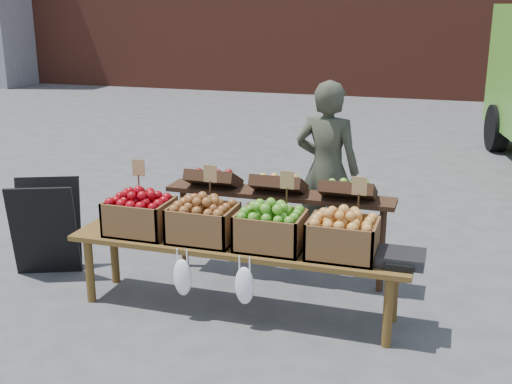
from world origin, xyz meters
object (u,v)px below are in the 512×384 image
(crate_red_apples, at_px, (271,231))
(chalkboard_sign, at_px, (46,227))
(back_table, at_px, (278,223))
(weighing_scale, at_px, (401,258))
(crate_green_apples, at_px, (343,238))
(vendor, at_px, (327,170))
(display_bench, at_px, (237,278))
(crate_golden_apples, at_px, (140,217))
(crate_russet_pears, at_px, (203,223))

(crate_red_apples, bearing_deg, chalkboard_sign, 174.37)
(back_table, height_order, weighing_scale, back_table)
(chalkboard_sign, relative_size, crate_green_apples, 1.74)
(vendor, relative_size, display_bench, 0.63)
(chalkboard_sign, relative_size, crate_red_apples, 1.74)
(display_bench, xyz_separation_m, crate_red_apples, (0.28, 0.00, 0.42))
(chalkboard_sign, xyz_separation_m, crate_golden_apples, (1.06, -0.21, 0.28))
(crate_golden_apples, relative_size, crate_red_apples, 1.00)
(crate_russet_pears, distance_m, weighing_scale, 1.53)
(crate_golden_apples, distance_m, crate_red_apples, 1.10)
(chalkboard_sign, xyz_separation_m, weighing_scale, (3.14, -0.21, 0.18))
(crate_red_apples, xyz_separation_m, weighing_scale, (0.98, 0.00, -0.10))
(display_bench, relative_size, crate_green_apples, 5.40)
(crate_red_apples, relative_size, weighing_scale, 1.47)
(display_bench, height_order, crate_golden_apples, crate_golden_apples)
(chalkboard_sign, height_order, crate_golden_apples, chalkboard_sign)
(crate_red_apples, xyz_separation_m, crate_green_apples, (0.55, 0.00, 0.00))
(back_table, distance_m, display_bench, 0.77)
(crate_russet_pears, bearing_deg, vendor, 63.46)
(vendor, distance_m, crate_russet_pears, 1.56)
(crate_russet_pears, relative_size, weighing_scale, 1.47)
(back_table, relative_size, crate_red_apples, 4.20)
(crate_golden_apples, xyz_separation_m, crate_green_apples, (1.65, 0.00, 0.00))
(back_table, relative_size, display_bench, 0.78)
(crate_red_apples, bearing_deg, display_bench, 180.00)
(crate_golden_apples, bearing_deg, crate_red_apples, 0.00)
(display_bench, xyz_separation_m, weighing_scale, (1.25, 0.00, 0.33))
(back_table, height_order, crate_russet_pears, back_table)
(display_bench, distance_m, crate_russet_pears, 0.51)
(vendor, height_order, crate_red_apples, vendor)
(back_table, height_order, crate_green_apples, back_table)
(weighing_scale, bearing_deg, display_bench, 180.00)
(vendor, relative_size, crate_golden_apples, 3.40)
(back_table, bearing_deg, crate_red_apples, -79.05)
(crate_russet_pears, bearing_deg, display_bench, 0.00)
(crate_golden_apples, bearing_deg, weighing_scale, 0.00)
(vendor, height_order, crate_green_apples, vendor)
(crate_golden_apples, xyz_separation_m, crate_russet_pears, (0.55, 0.00, 0.00))
(crate_red_apples, bearing_deg, weighing_scale, 0.00)
(chalkboard_sign, bearing_deg, back_table, -8.71)
(display_bench, relative_size, crate_red_apples, 5.40)
(crate_golden_apples, bearing_deg, display_bench, 0.00)
(vendor, bearing_deg, display_bench, 78.66)
(back_table, relative_size, crate_green_apples, 4.20)
(vendor, bearing_deg, back_table, 72.51)
(chalkboard_sign, bearing_deg, crate_golden_apples, -34.15)
(crate_golden_apples, height_order, crate_russet_pears, same)
(vendor, height_order, crate_russet_pears, vendor)
(chalkboard_sign, distance_m, back_table, 2.09)
(display_bench, bearing_deg, back_table, 79.33)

